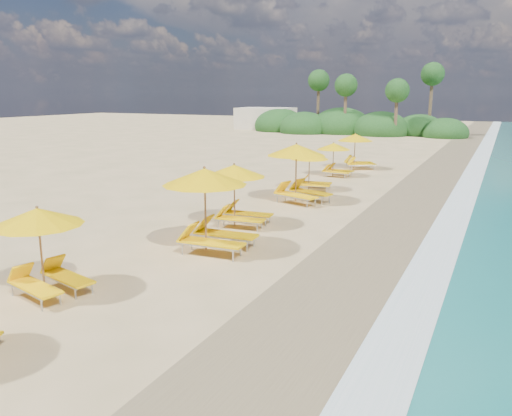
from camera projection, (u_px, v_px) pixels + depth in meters
name	position (u px, v px, depth m)	size (l,w,h in m)	color
ground	(256.00, 244.00, 16.78)	(160.00, 160.00, 0.00)	#D5B27D
wet_sand	(378.00, 261.00, 15.07)	(4.00, 160.00, 0.01)	#8C7853
surf_foam	(477.00, 274.00, 13.91)	(4.00, 160.00, 0.01)	white
station_3	(44.00, 245.00, 12.38)	(2.71, 2.61, 2.20)	olive
station_4	(211.00, 204.00, 15.76)	(2.97, 2.77, 2.66)	olive
station_5	(239.00, 191.00, 18.79)	(2.68, 2.52, 2.34)	olive
station_6	(300.00, 169.00, 22.78)	(3.41, 3.33, 2.68)	olive
station_7	(312.00, 168.00, 25.76)	(2.39, 2.28, 1.99)	olive
station_8	(336.00, 157.00, 29.92)	(2.28, 2.14, 2.00)	olive
station_9	(357.00, 149.00, 32.81)	(3.09, 3.09, 2.30)	olive
treeline	(349.00, 125.00, 60.68)	(25.80, 8.80, 9.74)	#163D14
beach_building	(266.00, 118.00, 67.93)	(7.00, 5.00, 2.80)	beige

